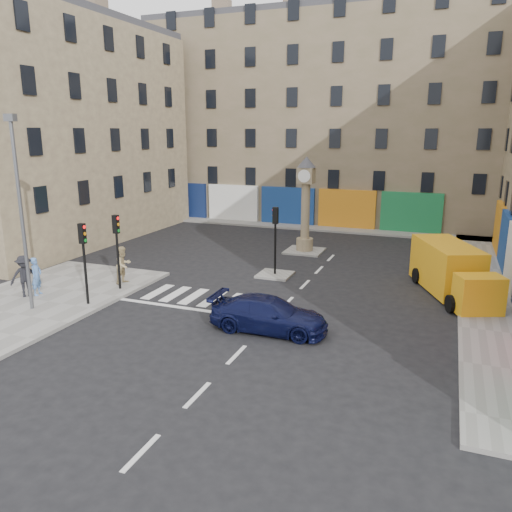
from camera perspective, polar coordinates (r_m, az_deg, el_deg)
The scene contains 18 objects.
ground at distance 19.87m, azimuth 0.08°, elevation -8.93°, with size 120.00×120.00×0.00m, color black.
sidewalk_left at distance 24.39m, azimuth -26.84°, elevation -5.88°, with size 7.00×16.00×0.15m, color gray.
sidewalk_right at distance 28.22m, azimuth 24.63°, elevation -3.05°, with size 2.60×30.00×0.15m, color gray.
sidewalk_far at distance 41.39m, azimuth 5.98°, elevation 3.31°, with size 32.00×2.40×0.15m, color gray.
island_near at distance 27.59m, azimuth 2.17°, elevation -2.14°, with size 1.80×1.80×0.12m, color gray.
island_far at distance 33.14m, azimuth 5.56°, elevation 0.58°, with size 2.40×2.40×0.12m, color gray.
building_far at distance 46.29m, azimuth 8.21°, elevation 14.87°, with size 32.00×10.00×17.00m, color #816E56.
building_left at distance 38.71m, azimuth -20.74°, elevation 12.82°, with size 8.00×20.00×15.00m, color tan.
traffic_light_left_near at distance 23.36m, azimuth -19.10°, elevation 0.57°, with size 0.28×0.22×3.70m.
traffic_light_left_far at distance 25.19m, azimuth -15.62°, elevation 1.77°, with size 0.28×0.22×3.70m.
traffic_light_island at distance 26.99m, azimuth 2.22°, elevation 3.02°, with size 0.28×0.22×3.70m.
lamp_post at distance 23.28m, azimuth -25.34°, elevation 5.39°, with size 0.50×0.25×8.30m.
clock_pillar at distance 32.50m, azimuth 5.70°, elevation 6.57°, with size 1.20×1.20×6.10m.
navy_sedan at distance 19.98m, azimuth 1.47°, elevation -6.68°, with size 1.93×4.74×1.37m, color black.
yellow_van at distance 25.98m, azimuth 21.43°, elevation -1.58°, with size 4.34×6.82×2.39m.
pedestrian_blue at distance 25.92m, azimuth -23.80°, elevation -2.13°, with size 0.67×0.44×1.83m, color #5784C7.
pedestrian_tan at distance 26.39m, azimuth -14.91°, elevation -0.99°, with size 0.94×0.73×1.94m, color tan.
pedestrian_dark at distance 25.87m, azimuth -24.93°, elevation -2.09°, with size 1.29×0.74×1.99m, color black.
Camera 1 is at (6.57, -17.07, 7.78)m, focal length 35.00 mm.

